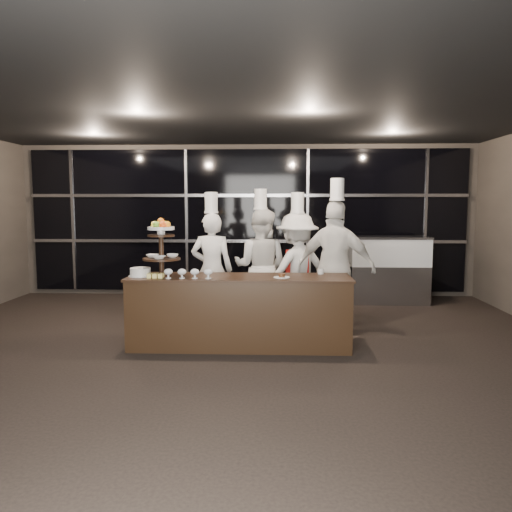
{
  "coord_description": "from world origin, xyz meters",
  "views": [
    {
      "loc": [
        0.58,
        -4.97,
        1.85
      ],
      "look_at": [
        0.31,
        1.62,
        1.15
      ],
      "focal_mm": 35.0,
      "sensor_mm": 36.0,
      "label": 1
    }
  ],
  "objects_px": {
    "chef_c": "(297,270)",
    "display_case": "(388,266)",
    "display_stand": "(161,243)",
    "chef_b": "(261,266)",
    "chef_d": "(336,267)",
    "buffet_counter": "(240,311)",
    "chef_a": "(212,268)",
    "layer_cake": "(140,272)"
  },
  "relations": [
    {
      "from": "chef_c",
      "to": "display_case",
      "type": "bearing_deg",
      "value": 46.65
    },
    {
      "from": "display_stand",
      "to": "chef_b",
      "type": "xyz_separation_m",
      "value": [
        1.23,
        1.27,
        -0.45
      ]
    },
    {
      "from": "chef_b",
      "to": "chef_d",
      "type": "relative_size",
      "value": 0.94
    },
    {
      "from": "display_stand",
      "to": "chef_d",
      "type": "distance_m",
      "value": 2.44
    },
    {
      "from": "buffet_counter",
      "to": "display_stand",
      "type": "height_order",
      "value": "display_stand"
    },
    {
      "from": "chef_b",
      "to": "chef_c",
      "type": "distance_m",
      "value": 0.57
    },
    {
      "from": "display_case",
      "to": "buffet_counter",
      "type": "bearing_deg",
      "value": -130.61
    },
    {
      "from": "display_stand",
      "to": "display_case",
      "type": "distance_m",
      "value": 4.68
    },
    {
      "from": "display_case",
      "to": "chef_a",
      "type": "height_order",
      "value": "chef_a"
    },
    {
      "from": "display_stand",
      "to": "layer_cake",
      "type": "height_order",
      "value": "display_stand"
    },
    {
      "from": "display_stand",
      "to": "layer_cake",
      "type": "distance_m",
      "value": 0.45
    },
    {
      "from": "chef_a",
      "to": "chef_c",
      "type": "distance_m",
      "value": 1.27
    },
    {
      "from": "display_stand",
      "to": "chef_a",
      "type": "distance_m",
      "value": 1.26
    },
    {
      "from": "chef_d",
      "to": "chef_c",
      "type": "bearing_deg",
      "value": 143.24
    },
    {
      "from": "chef_b",
      "to": "layer_cake",
      "type": "bearing_deg",
      "value": -138.61
    },
    {
      "from": "display_case",
      "to": "chef_c",
      "type": "relative_size",
      "value": 0.72
    },
    {
      "from": "chef_b",
      "to": "chef_d",
      "type": "height_order",
      "value": "chef_d"
    },
    {
      "from": "layer_cake",
      "to": "chef_d",
      "type": "distance_m",
      "value": 2.68
    },
    {
      "from": "buffet_counter",
      "to": "chef_d",
      "type": "distance_m",
      "value": 1.57
    },
    {
      "from": "chef_a",
      "to": "chef_b",
      "type": "xyz_separation_m",
      "value": [
        0.72,
        0.21,
        0.01
      ]
    },
    {
      "from": "buffet_counter",
      "to": "chef_c",
      "type": "relative_size",
      "value": 1.41
    },
    {
      "from": "chef_a",
      "to": "display_case",
      "type": "bearing_deg",
      "value": 32.2
    },
    {
      "from": "buffet_counter",
      "to": "chef_a",
      "type": "bearing_deg",
      "value": 114.83
    },
    {
      "from": "layer_cake",
      "to": "chef_a",
      "type": "distance_m",
      "value": 1.36
    },
    {
      "from": "display_stand",
      "to": "chef_d",
      "type": "height_order",
      "value": "chef_d"
    },
    {
      "from": "display_case",
      "to": "chef_d",
      "type": "xyz_separation_m",
      "value": [
        -1.24,
        -2.27,
        0.27
      ]
    },
    {
      "from": "display_case",
      "to": "chef_b",
      "type": "relative_size",
      "value": 0.7
    },
    {
      "from": "buffet_counter",
      "to": "chef_c",
      "type": "distance_m",
      "value": 1.4
    },
    {
      "from": "chef_a",
      "to": "chef_c",
      "type": "height_order",
      "value": "chef_a"
    },
    {
      "from": "display_stand",
      "to": "chef_a",
      "type": "relative_size",
      "value": 0.37
    },
    {
      "from": "chef_d",
      "to": "layer_cake",
      "type": "bearing_deg",
      "value": -163.7
    },
    {
      "from": "display_stand",
      "to": "chef_b",
      "type": "bearing_deg",
      "value": 45.86
    },
    {
      "from": "layer_cake",
      "to": "display_case",
      "type": "xyz_separation_m",
      "value": [
        3.82,
        3.03,
        -0.29
      ]
    },
    {
      "from": "display_case",
      "to": "chef_b",
      "type": "xyz_separation_m",
      "value": [
        -2.32,
        -1.71,
        0.21
      ]
    },
    {
      "from": "layer_cake",
      "to": "chef_d",
      "type": "relative_size",
      "value": 0.14
    },
    {
      "from": "display_stand",
      "to": "buffet_counter",
      "type": "bearing_deg",
      "value": 0.01
    },
    {
      "from": "display_stand",
      "to": "chef_a",
      "type": "xyz_separation_m",
      "value": [
        0.51,
        1.06,
        -0.46
      ]
    },
    {
      "from": "chef_c",
      "to": "buffet_counter",
      "type": "bearing_deg",
      "value": -125.36
    },
    {
      "from": "layer_cake",
      "to": "chef_c",
      "type": "height_order",
      "value": "chef_c"
    },
    {
      "from": "chef_d",
      "to": "display_stand",
      "type": "bearing_deg",
      "value": -163.08
    },
    {
      "from": "display_case",
      "to": "display_stand",
      "type": "bearing_deg",
      "value": -140.04
    },
    {
      "from": "buffet_counter",
      "to": "chef_b",
      "type": "distance_m",
      "value": 1.36
    }
  ]
}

